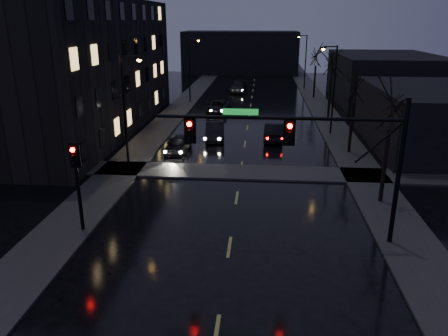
% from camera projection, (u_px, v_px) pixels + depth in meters
% --- Properties ---
extents(sidewalk_left, '(3.00, 140.00, 0.12)m').
position_uv_depth(sidewalk_left, '(169.00, 119.00, 46.67)').
color(sidewalk_left, '#2D2D2B').
rests_on(sidewalk_left, ground).
extents(sidewalk_right, '(3.00, 140.00, 0.12)m').
position_uv_depth(sidewalk_right, '(330.00, 122.00, 45.29)').
color(sidewalk_right, '#2D2D2B').
rests_on(sidewalk_right, ground).
extents(sidewalk_cross, '(40.00, 3.00, 0.12)m').
position_uv_depth(sidewalk_cross, '(240.00, 172.00, 30.42)').
color(sidewalk_cross, '#2D2D2B').
rests_on(sidewalk_cross, ground).
extents(apartment_block, '(12.00, 30.00, 12.00)m').
position_uv_depth(apartment_block, '(71.00, 66.00, 40.69)').
color(apartment_block, black).
rests_on(apartment_block, ground).
extents(commercial_right_near, '(10.00, 14.00, 5.00)m').
position_uv_depth(commercial_right_near, '(436.00, 119.00, 35.45)').
color(commercial_right_near, black).
rests_on(commercial_right_near, ground).
extents(commercial_right_far, '(12.00, 18.00, 6.00)m').
position_uv_depth(commercial_right_far, '(385.00, 78.00, 55.91)').
color(commercial_right_far, black).
rests_on(commercial_right_far, ground).
extents(far_block, '(22.00, 10.00, 8.00)m').
position_uv_depth(far_block, '(241.00, 52.00, 85.50)').
color(far_block, black).
rests_on(far_block, ground).
extents(signal_mast, '(11.11, 0.41, 7.00)m').
position_uv_depth(signal_mast, '(317.00, 144.00, 19.60)').
color(signal_mast, black).
rests_on(signal_mast, ground).
extents(signal_pole_left, '(0.35, 0.41, 4.53)m').
position_uv_depth(signal_pole_left, '(77.00, 175.00, 21.12)').
color(signal_pole_left, black).
rests_on(signal_pole_left, ground).
extents(tree_near, '(3.52, 3.52, 8.08)m').
position_uv_depth(tree_near, '(393.00, 96.00, 23.51)').
color(tree_near, black).
rests_on(tree_near, ground).
extents(tree_mid_a, '(3.30, 3.30, 7.58)m').
position_uv_depth(tree_mid_a, '(356.00, 80.00, 33.07)').
color(tree_mid_a, black).
rests_on(tree_mid_a, ground).
extents(tree_mid_b, '(3.74, 3.74, 8.59)m').
position_uv_depth(tree_mid_b, '(333.00, 56.00, 44.13)').
color(tree_mid_b, black).
rests_on(tree_mid_b, ground).
extents(tree_far, '(3.43, 3.43, 7.88)m').
position_uv_depth(tree_far, '(317.00, 52.00, 57.51)').
color(tree_far, black).
rests_on(tree_far, ground).
extents(streetlight_l_near, '(1.53, 0.28, 8.00)m').
position_uv_depth(streetlight_l_near, '(127.00, 105.00, 29.05)').
color(streetlight_l_near, black).
rests_on(streetlight_l_near, ground).
extents(streetlight_l_far, '(1.53, 0.28, 8.00)m').
position_uv_depth(streetlight_l_far, '(191.00, 65.00, 54.50)').
color(streetlight_l_far, black).
rests_on(streetlight_l_far, ground).
extents(streetlight_r_mid, '(1.53, 0.28, 8.00)m').
position_uv_depth(streetlight_r_mid, '(332.00, 83.00, 39.13)').
color(streetlight_r_mid, black).
rests_on(streetlight_r_mid, ground).
extents(streetlight_r_far, '(1.53, 0.28, 8.00)m').
position_uv_depth(streetlight_r_far, '(304.00, 57.00, 65.53)').
color(streetlight_r_far, black).
rests_on(streetlight_r_far, ground).
extents(oncoming_car_a, '(1.91, 4.07, 1.35)m').
position_uv_depth(oncoming_car_a, '(178.00, 144.00, 35.02)').
color(oncoming_car_a, black).
rests_on(oncoming_car_a, ground).
extents(oncoming_car_b, '(2.09, 4.78, 1.53)m').
position_uv_depth(oncoming_car_b, '(215.00, 131.00, 38.69)').
color(oncoming_car_b, black).
rests_on(oncoming_car_b, ground).
extents(oncoming_car_c, '(2.58, 5.08, 1.37)m').
position_uv_depth(oncoming_car_c, '(218.00, 107.00, 49.87)').
color(oncoming_car_c, black).
rests_on(oncoming_car_c, ground).
extents(oncoming_car_d, '(2.67, 5.51, 1.55)m').
position_uv_depth(oncoming_car_d, '(238.00, 87.00, 63.81)').
color(oncoming_car_d, black).
rests_on(oncoming_car_d, ground).
extents(lead_car, '(1.87, 4.70, 1.52)m').
position_uv_depth(lead_car, '(274.00, 132.00, 38.53)').
color(lead_car, black).
rests_on(lead_car, ground).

